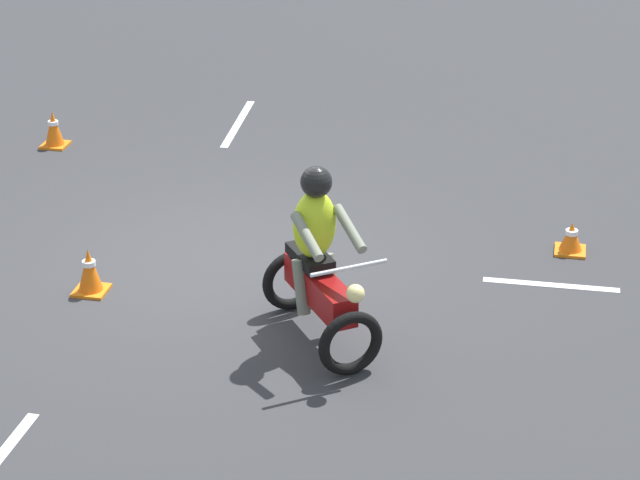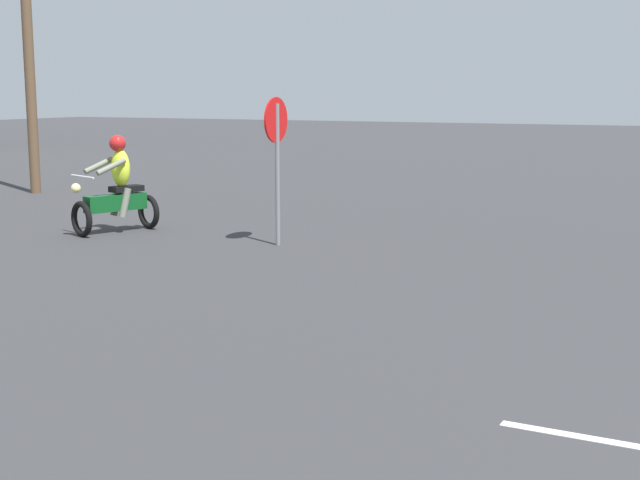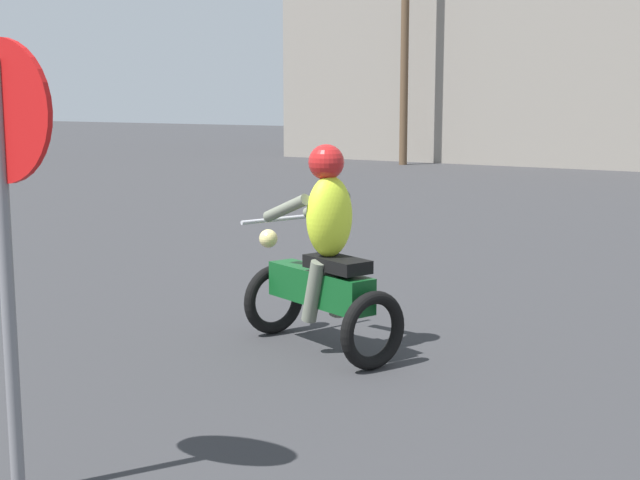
% 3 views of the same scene
% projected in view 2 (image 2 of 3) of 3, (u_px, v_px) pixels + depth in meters
% --- Properties ---
extents(motorcycle_rider_background, '(1.55, 1.06, 1.66)m').
position_uv_depth(motorcycle_rider_background, '(117.00, 190.00, 15.10)').
color(motorcycle_rider_background, black).
rests_on(motorcycle_rider_background, ground).
extents(stop_sign, '(0.70, 0.08, 2.30)m').
position_uv_depth(stop_sign, '(276.00, 141.00, 13.71)').
color(stop_sign, slate).
rests_on(stop_sign, ground).
extents(lane_stripe_n, '(0.15, 1.75, 0.01)m').
position_uv_depth(lane_stripe_n, '(626.00, 444.00, 6.09)').
color(lane_stripe_n, silver).
rests_on(lane_stripe_n, ground).
extents(utility_pole_near, '(0.24, 0.24, 7.62)m').
position_uv_depth(utility_pole_near, '(27.00, 28.00, 20.48)').
color(utility_pole_near, brown).
rests_on(utility_pole_near, ground).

